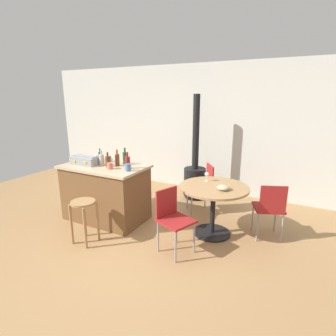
# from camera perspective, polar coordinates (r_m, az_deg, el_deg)

# --- Properties ---
(ground_plane) EXTENTS (8.80, 8.80, 0.00)m
(ground_plane) POSITION_cam_1_polar(r_m,az_deg,el_deg) (3.95, -8.97, -16.09)
(ground_plane) COLOR #A37A4C
(back_wall) EXTENTS (8.00, 0.10, 2.70)m
(back_wall) POSITION_cam_1_polar(r_m,az_deg,el_deg) (5.91, 6.87, 8.31)
(back_wall) COLOR beige
(back_wall) RESTS_ON ground_plane
(kitchen_island) EXTENTS (1.38, 0.83, 0.94)m
(kitchen_island) POSITION_cam_1_polar(r_m,az_deg,el_deg) (4.63, -13.11, -5.07)
(kitchen_island) COLOR brown
(kitchen_island) RESTS_ON ground_plane
(wooden_stool) EXTENTS (0.34, 0.34, 0.63)m
(wooden_stool) POSITION_cam_1_polar(r_m,az_deg,el_deg) (3.97, -17.54, -8.95)
(wooden_stool) COLOR #A37A4C
(wooden_stool) RESTS_ON ground_plane
(dining_table) EXTENTS (1.02, 1.02, 0.76)m
(dining_table) POSITION_cam_1_polar(r_m,az_deg,el_deg) (4.03, 9.67, -6.28)
(dining_table) COLOR black
(dining_table) RESTS_ON ground_plane
(folding_chair_near) EXTENTS (0.52, 0.52, 0.86)m
(folding_chair_near) POSITION_cam_1_polar(r_m,az_deg,el_deg) (3.59, 0.98, -10.18)
(folding_chair_near) COLOR maroon
(folding_chair_near) RESTS_ON ground_plane
(folding_chair_far) EXTENTS (0.52, 0.52, 0.86)m
(folding_chair_far) POSITION_cam_1_polar(r_m,az_deg,el_deg) (4.13, 20.90, -7.70)
(folding_chair_far) COLOR maroon
(folding_chair_far) RESTS_ON ground_plane
(folding_chair_left) EXTENTS (0.56, 0.56, 0.87)m
(folding_chair_left) POSITION_cam_1_polar(r_m,az_deg,el_deg) (4.79, 7.49, -3.51)
(folding_chair_left) COLOR maroon
(folding_chair_left) RESTS_ON ground_plane
(wood_stove) EXTENTS (0.44, 0.45, 2.08)m
(wood_stove) POSITION_cam_1_polar(r_m,az_deg,el_deg) (5.44, 5.73, -1.40)
(wood_stove) COLOR black
(wood_stove) RESTS_ON ground_plane
(toolbox) EXTENTS (0.47, 0.23, 0.15)m
(toolbox) POSITION_cam_1_polar(r_m,az_deg,el_deg) (4.64, -17.36, 1.60)
(toolbox) COLOR gray
(toolbox) RESTS_ON kitchen_island
(bottle_0) EXTENTS (0.06, 0.06, 0.23)m
(bottle_0) POSITION_cam_1_polar(r_m,az_deg,el_deg) (4.76, -14.26, 2.40)
(bottle_0) COLOR #194C23
(bottle_0) RESTS_ON kitchen_island
(bottle_1) EXTENTS (0.08, 0.08, 0.27)m
(bottle_1) POSITION_cam_1_polar(r_m,az_deg,el_deg) (4.51, -9.15, 2.19)
(bottle_1) COLOR #194C23
(bottle_1) RESTS_ON kitchen_island
(bottle_2) EXTENTS (0.08, 0.08, 0.26)m
(bottle_2) POSITION_cam_1_polar(r_m,az_deg,el_deg) (4.20, -8.60, 1.21)
(bottle_2) COLOR maroon
(bottle_2) RESTS_ON kitchen_island
(bottle_3) EXTENTS (0.07, 0.07, 0.26)m
(bottle_3) POSITION_cam_1_polar(r_m,az_deg,el_deg) (4.41, -10.77, 1.79)
(bottle_3) COLOR #603314
(bottle_3) RESTS_ON kitchen_island
(bottle_4) EXTENTS (0.08, 0.08, 0.25)m
(bottle_4) POSITION_cam_1_polar(r_m,az_deg,el_deg) (4.50, -13.98, 1.80)
(bottle_4) COLOR #B7B2AD
(bottle_4) RESTS_ON kitchen_island
(bottle_5) EXTENTS (0.08, 0.08, 0.23)m
(bottle_5) POSITION_cam_1_polar(r_m,az_deg,el_deg) (4.38, -12.72, 1.45)
(bottle_5) COLOR #603314
(bottle_5) RESTS_ON kitchen_island
(cup_0) EXTENTS (0.11, 0.07, 0.11)m
(cup_0) POSITION_cam_1_polar(r_m,az_deg,el_deg) (4.68, -12.42, 1.86)
(cup_0) COLOR #4C7099
(cup_0) RESTS_ON kitchen_island
(cup_1) EXTENTS (0.12, 0.09, 0.10)m
(cup_1) POSITION_cam_1_polar(r_m,az_deg,el_deg) (4.24, -12.28, 0.45)
(cup_1) COLOR #DB6651
(cup_1) RESTS_ON kitchen_island
(cup_2) EXTENTS (0.12, 0.09, 0.11)m
(cup_2) POSITION_cam_1_polar(r_m,az_deg,el_deg) (4.07, -8.53, 0.12)
(cup_2) COLOR #4C7099
(cup_2) RESTS_ON kitchen_island
(cup_3) EXTENTS (0.12, 0.09, 0.09)m
(cup_3) POSITION_cam_1_polar(r_m,az_deg,el_deg) (4.91, -14.92, 2.22)
(cup_3) COLOR white
(cup_3) RESTS_ON kitchen_island
(wine_glass) EXTENTS (0.07, 0.07, 0.14)m
(wine_glass) POSITION_cam_1_polar(r_m,az_deg,el_deg) (4.16, 8.32, -1.38)
(wine_glass) COLOR silver
(wine_glass) RESTS_ON dining_table
(serving_bowl) EXTENTS (0.18, 0.18, 0.07)m
(serving_bowl) POSITION_cam_1_polar(r_m,az_deg,el_deg) (3.83, 11.72, -4.10)
(serving_bowl) COLOR tan
(serving_bowl) RESTS_ON dining_table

